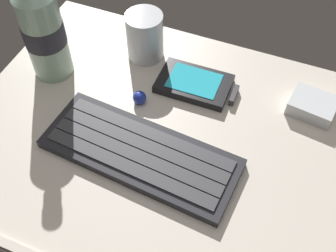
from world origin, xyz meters
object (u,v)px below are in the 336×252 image
keyboard (140,153)px  juice_cup (145,38)px  water_bottle (43,29)px  trackball_mouse (139,97)px  handheld_device (198,85)px  charger_block (313,106)px

keyboard → juice_cup: bearing=111.9°
water_bottle → trackball_mouse: water_bottle is taller
keyboard → handheld_device: 16.36cm
keyboard → handheld_device: (3.19, 16.05, -0.08)cm
handheld_device → trackball_mouse: (-7.66, -6.50, 0.37)cm
keyboard → water_bottle: 25.09cm
juice_cup → trackball_mouse: juice_cup is taller
handheld_device → water_bottle: water_bottle is taller
trackball_mouse → charger_block: bearing=18.4°
juice_cup → keyboard: bearing=-68.1°
charger_block → trackball_mouse: (-26.15, -8.70, -0.10)cm
handheld_device → keyboard: bearing=-101.2°
handheld_device → water_bottle: 26.30cm
charger_block → trackball_mouse: charger_block is taller
keyboard → trackball_mouse: 10.54cm
keyboard → trackball_mouse: (-4.47, 9.55, 0.29)cm
charger_block → water_bottle: bearing=-170.0°
handheld_device → charger_block: bearing=6.8°
water_bottle → charger_block: water_bottle is taller
keyboard → water_bottle: water_bottle is taller
handheld_device → water_bottle: bearing=-167.5°
handheld_device → trackball_mouse: bearing=-139.7°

